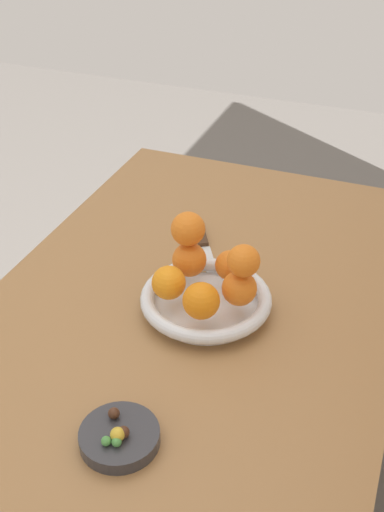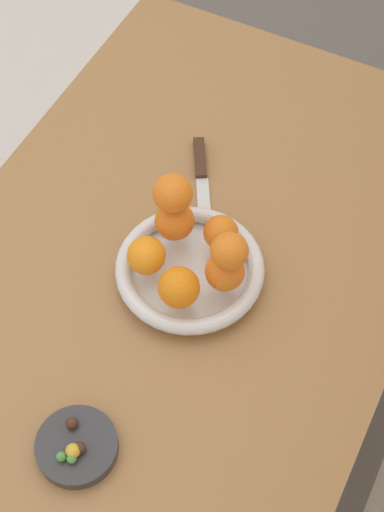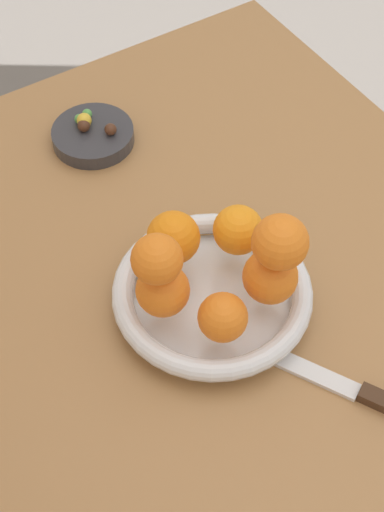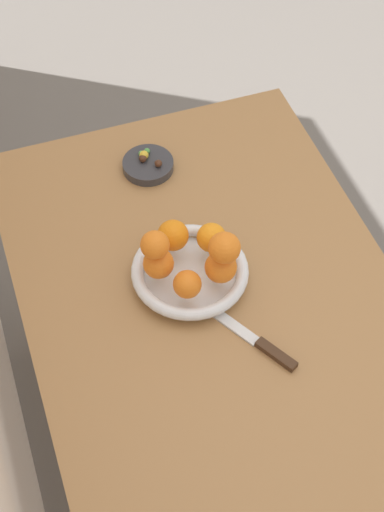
{
  "view_description": "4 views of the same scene",
  "coord_description": "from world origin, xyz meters",
  "px_view_note": "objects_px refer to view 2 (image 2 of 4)",
  "views": [
    {
      "loc": [
        0.93,
        0.34,
        1.49
      ],
      "look_at": [
        0.04,
        -0.0,
        0.85
      ],
      "focal_mm": 45.0,
      "sensor_mm": 36.0,
      "label": 1
    },
    {
      "loc": [
        0.66,
        0.34,
        1.83
      ],
      "look_at": [
        0.08,
        0.05,
        0.85
      ],
      "focal_mm": 55.0,
      "sensor_mm": 36.0,
      "label": 2
    },
    {
      "loc": [
        -0.39,
        0.34,
        1.53
      ],
      "look_at": [
        0.09,
        0.04,
        0.81
      ],
      "focal_mm": 55.0,
      "sensor_mm": 36.0,
      "label": 3
    },
    {
      "loc": [
        -0.86,
        0.34,
        2.04
      ],
      "look_at": [
        0.06,
        0.02,
        0.81
      ],
      "focal_mm": 55.0,
      "sensor_mm": 36.0,
      "label": 4
    }
  ],
  "objects_px": {
    "orange_5": "(229,251)",
    "candy_ball_3": "(61,457)",
    "candy_dish": "(77,447)",
    "orange_2": "(179,288)",
    "orange_4": "(221,232)",
    "orange_0": "(174,221)",
    "dining_table": "(188,274)",
    "orange_1": "(146,255)",
    "orange_6": "(173,193)",
    "orange_3": "(225,271)",
    "candy_ball_1": "(79,448)",
    "candy_ball_2": "(73,423)",
    "candy_ball_4": "(73,451)",
    "candy_ball_0": "(72,459)",
    "fruit_bowl": "(190,270)",
    "knife": "(202,185)"
  },
  "relations": [
    {
      "from": "orange_6",
      "to": "candy_ball_0",
      "type": "xyz_separation_m",
      "value": [
        0.4,
        0.05,
        -0.11
      ]
    },
    {
      "from": "orange_2",
      "to": "candy_ball_0",
      "type": "bearing_deg",
      "value": -3.54
    },
    {
      "from": "orange_2",
      "to": "candy_ball_0",
      "type": "distance_m",
      "value": 0.29
    },
    {
      "from": "orange_2",
      "to": "orange_6",
      "type": "relative_size",
      "value": 1.02
    },
    {
      "from": "orange_4",
      "to": "candy_ball_2",
      "type": "relative_size",
      "value": 3.24
    },
    {
      "from": "orange_0",
      "to": "orange_4",
      "type": "height_order",
      "value": "orange_0"
    },
    {
      "from": "orange_0",
      "to": "candy_ball_3",
      "type": "xyz_separation_m",
      "value": [
        0.4,
        0.03,
        -0.04
      ]
    },
    {
      "from": "orange_3",
      "to": "knife",
      "type": "xyz_separation_m",
      "value": [
        -0.18,
        -0.13,
        -0.07
      ]
    },
    {
      "from": "orange_4",
      "to": "orange_5",
      "type": "xyz_separation_m",
      "value": [
        0.07,
        0.04,
        0.06
      ]
    },
    {
      "from": "orange_3",
      "to": "dining_table",
      "type": "bearing_deg",
      "value": -122.28
    },
    {
      "from": "orange_2",
      "to": "orange_3",
      "type": "distance_m",
      "value": 0.08
    },
    {
      "from": "orange_3",
      "to": "candy_ball_4",
      "type": "bearing_deg",
      "value": -11.77
    },
    {
      "from": "orange_5",
      "to": "candy_ball_2",
      "type": "distance_m",
      "value": 0.34
    },
    {
      "from": "knife",
      "to": "orange_1",
      "type": "bearing_deg",
      "value": 2.01
    },
    {
      "from": "candy_ball_2",
      "to": "dining_table",
      "type": "bearing_deg",
      "value": -179.76
    },
    {
      "from": "dining_table",
      "to": "candy_ball_3",
      "type": "xyz_separation_m",
      "value": [
        0.41,
        0.01,
        0.12
      ]
    },
    {
      "from": "orange_0",
      "to": "candy_ball_3",
      "type": "bearing_deg",
      "value": 4.5
    },
    {
      "from": "orange_1",
      "to": "knife",
      "type": "xyz_separation_m",
      "value": [
        -0.21,
        -0.01,
        -0.07
      ]
    },
    {
      "from": "dining_table",
      "to": "orange_2",
      "type": "distance_m",
      "value": 0.2
    },
    {
      "from": "fruit_bowl",
      "to": "orange_4",
      "type": "xyz_separation_m",
      "value": [
        -0.06,
        0.03,
        0.05
      ]
    },
    {
      "from": "orange_4",
      "to": "candy_ball_4",
      "type": "height_order",
      "value": "orange_4"
    },
    {
      "from": "orange_4",
      "to": "orange_6",
      "type": "bearing_deg",
      "value": -81.93
    },
    {
      "from": "orange_5",
      "to": "candy_ball_0",
      "type": "bearing_deg",
      "value": -11.75
    },
    {
      "from": "fruit_bowl",
      "to": "candy_dish",
      "type": "bearing_deg",
      "value": -1.99
    },
    {
      "from": "fruit_bowl",
      "to": "orange_3",
      "type": "relative_size",
      "value": 3.87
    },
    {
      "from": "candy_dish",
      "to": "candy_ball_4",
      "type": "xyz_separation_m",
      "value": [
        0.01,
        0.0,
        0.02
      ]
    },
    {
      "from": "orange_4",
      "to": "candy_ball_0",
      "type": "bearing_deg",
      "value": -4.04
    },
    {
      "from": "orange_1",
      "to": "orange_6",
      "type": "bearing_deg",
      "value": 176.65
    },
    {
      "from": "candy_dish",
      "to": "orange_2",
      "type": "height_order",
      "value": "orange_2"
    },
    {
      "from": "orange_0",
      "to": "candy_ball_4",
      "type": "bearing_deg",
      "value": 6.3
    },
    {
      "from": "dining_table",
      "to": "orange_3",
      "type": "distance_m",
      "value": 0.19
    },
    {
      "from": "orange_0",
      "to": "orange_3",
      "type": "xyz_separation_m",
      "value": [
        0.05,
        0.11,
        -0.0
      ]
    },
    {
      "from": "dining_table",
      "to": "orange_1",
      "type": "relative_size",
      "value": 17.89
    },
    {
      "from": "candy_dish",
      "to": "orange_2",
      "type": "bearing_deg",
      "value": 174.46
    },
    {
      "from": "candy_ball_1",
      "to": "candy_ball_2",
      "type": "distance_m",
      "value": 0.04
    },
    {
      "from": "candy_ball_0",
      "to": "orange_4",
      "type": "bearing_deg",
      "value": 175.96
    },
    {
      "from": "orange_6",
      "to": "candy_ball_2",
      "type": "xyz_separation_m",
      "value": [
        0.36,
        0.02,
        -0.11
      ]
    },
    {
      "from": "orange_3",
      "to": "orange_0",
      "type": "bearing_deg",
      "value": -113.7
    },
    {
      "from": "orange_4",
      "to": "candy_ball_0",
      "type": "xyz_separation_m",
      "value": [
        0.41,
        -0.03,
        -0.04
      ]
    },
    {
      "from": "orange_3",
      "to": "candy_ball_3",
      "type": "distance_m",
      "value": 0.36
    },
    {
      "from": "orange_1",
      "to": "orange_3",
      "type": "distance_m",
      "value": 0.13
    },
    {
      "from": "orange_2",
      "to": "orange_4",
      "type": "bearing_deg",
      "value": 174.81
    },
    {
      "from": "candy_ball_1",
      "to": "candy_ball_4",
      "type": "relative_size",
      "value": 0.84
    },
    {
      "from": "candy_dish",
      "to": "orange_0",
      "type": "xyz_separation_m",
      "value": [
        -0.38,
        -0.04,
        0.06
      ]
    },
    {
      "from": "orange_5",
      "to": "candy_ball_3",
      "type": "relative_size",
      "value": 3.98
    },
    {
      "from": "orange_1",
      "to": "candy_ball_4",
      "type": "bearing_deg",
      "value": 9.46
    },
    {
      "from": "candy_ball_1",
      "to": "orange_0",
      "type": "bearing_deg",
      "value": -172.81
    },
    {
      "from": "candy_ball_1",
      "to": "candy_ball_2",
      "type": "bearing_deg",
      "value": -134.51
    },
    {
      "from": "orange_2",
      "to": "candy_ball_2",
      "type": "bearing_deg",
      "value": -9.95
    },
    {
      "from": "candy_ball_2",
      "to": "candy_ball_4",
      "type": "distance_m",
      "value": 0.04
    }
  ]
}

